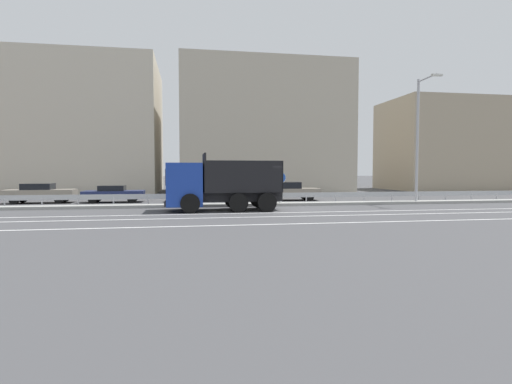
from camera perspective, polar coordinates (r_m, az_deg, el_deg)
The scene contains 16 objects.
ground_plane at distance 23.37m, azimuth 4.76°, elevation -2.48°, with size 320.00×320.00×0.00m, color #424244.
lane_strip_0 at distance 20.95m, azimuth -4.03°, elevation -3.10°, with size 67.22×0.16×0.01m, color silver.
lane_strip_1 at distance 19.20m, azimuth -3.51°, elevation -3.65°, with size 67.22×0.16×0.01m, color silver.
lane_strip_2 at distance 16.49m, azimuth -2.48°, elevation -4.74°, with size 67.22×0.16×0.01m, color silver.
median_island at distance 25.85m, azimuth 3.34°, elevation -1.75°, with size 36.97×1.10×0.18m, color gray.
median_guardrail at distance 26.67m, azimuth 2.92°, elevation -0.57°, with size 67.22×0.09×0.78m.
dump_truck at distance 22.57m, azimuth -6.85°, elevation 0.66°, with size 6.52×2.81×3.20m.
median_road_sign at distance 25.80m, azimuth 3.50°, elevation 0.61°, with size 0.75×0.16×2.18m.
street_lamp_1 at distance 29.50m, azimuth 22.25°, elevation 7.64°, with size 0.71×2.41×8.46m.
parked_car_2 at distance 31.55m, azimuth -28.47°, elevation -0.11°, with size 4.58×2.15×1.38m.
parked_car_3 at distance 30.19m, azimuth -19.65°, elevation -0.18°, with size 4.21×2.05×1.21m.
parked_car_4 at distance 29.75m, azimuth -7.72°, elevation 0.08°, with size 4.76×2.14×1.39m.
parked_car_5 at distance 30.50m, azimuth 4.63°, elevation 0.15°, with size 4.70×2.23×1.40m.
background_building_0 at distance 46.78m, azimuth -22.75°, elevation 8.34°, with size 14.62×13.37×13.54m, color beige.
background_building_1 at distance 44.62m, azimuth 0.66°, elevation 8.76°, with size 17.44×12.22×13.42m, color #B7AD99.
background_building_2 at distance 55.87m, azimuth 27.31°, elevation 5.90°, with size 18.73×9.74×10.78m, color tan.
Camera 1 is at (-5.82, -22.52, 2.22)m, focal length 28.00 mm.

